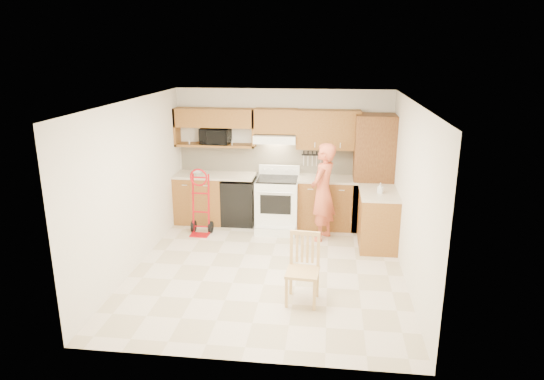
% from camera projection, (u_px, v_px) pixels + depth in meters
% --- Properties ---
extents(floor, '(4.00, 4.50, 0.02)m').
position_uv_depth(floor, '(268.00, 270.00, 7.29)').
color(floor, beige).
rests_on(floor, ground).
extents(ceiling, '(4.00, 4.50, 0.02)m').
position_uv_depth(ceiling, '(268.00, 101.00, 6.58)').
color(ceiling, white).
rests_on(ceiling, ground).
extents(wall_back, '(4.00, 0.02, 2.50)m').
position_uv_depth(wall_back, '(283.00, 156.00, 9.09)').
color(wall_back, beige).
rests_on(wall_back, ground).
extents(wall_front, '(4.00, 0.02, 2.50)m').
position_uv_depth(wall_front, '(239.00, 253.00, 4.79)').
color(wall_front, beige).
rests_on(wall_front, ground).
extents(wall_left, '(0.02, 4.50, 2.50)m').
position_uv_depth(wall_left, '(134.00, 185.00, 7.17)').
color(wall_left, beige).
rests_on(wall_left, ground).
extents(wall_right, '(0.02, 4.50, 2.50)m').
position_uv_depth(wall_right, '(411.00, 195.00, 6.71)').
color(wall_right, beige).
rests_on(wall_right, ground).
extents(backsplash, '(3.92, 0.03, 0.55)m').
position_uv_depth(backsplash, '(283.00, 159.00, 9.08)').
color(backsplash, beige).
rests_on(backsplash, wall_back).
extents(lower_cab_left, '(0.90, 0.60, 0.90)m').
position_uv_depth(lower_cab_left, '(200.00, 199.00, 9.20)').
color(lower_cab_left, brown).
rests_on(lower_cab_left, ground).
extents(dishwasher, '(0.60, 0.60, 0.85)m').
position_uv_depth(dishwasher, '(239.00, 201.00, 9.12)').
color(dishwasher, black).
rests_on(dishwasher, ground).
extents(lower_cab_right, '(1.14, 0.60, 0.90)m').
position_uv_depth(lower_cab_right, '(326.00, 203.00, 8.93)').
color(lower_cab_right, brown).
rests_on(lower_cab_right, ground).
extents(countertop_left, '(1.50, 0.63, 0.04)m').
position_uv_depth(countertop_left, '(215.00, 175.00, 9.03)').
color(countertop_left, '#C1B195').
rests_on(countertop_left, lower_cab_left).
extents(countertop_right, '(1.14, 0.63, 0.04)m').
position_uv_depth(countertop_right, '(327.00, 179.00, 8.79)').
color(countertop_right, '#C1B195').
rests_on(countertop_right, lower_cab_right).
extents(cab_return_right, '(0.60, 1.00, 0.90)m').
position_uv_depth(cab_return_right, '(378.00, 220.00, 8.06)').
color(cab_return_right, brown).
rests_on(cab_return_right, ground).
extents(countertop_return, '(0.63, 1.00, 0.04)m').
position_uv_depth(countertop_return, '(379.00, 193.00, 7.93)').
color(countertop_return, '#C1B195').
rests_on(countertop_return, cab_return_right).
extents(pantry_tall, '(0.70, 0.60, 2.10)m').
position_uv_depth(pantry_tall, '(373.00, 173.00, 8.66)').
color(pantry_tall, brown).
rests_on(pantry_tall, ground).
extents(upper_cab_left, '(1.50, 0.33, 0.34)m').
position_uv_depth(upper_cab_left, '(215.00, 118.00, 8.86)').
color(upper_cab_left, brown).
rests_on(upper_cab_left, wall_back).
extents(upper_shelf_mw, '(1.50, 0.33, 0.04)m').
position_uv_depth(upper_shelf_mw, '(216.00, 145.00, 9.01)').
color(upper_shelf_mw, brown).
rests_on(upper_shelf_mw, wall_back).
extents(upper_cab_center, '(0.76, 0.33, 0.44)m').
position_uv_depth(upper_cab_center, '(276.00, 121.00, 8.74)').
color(upper_cab_center, brown).
rests_on(upper_cab_center, wall_back).
extents(upper_cab_right, '(1.14, 0.33, 0.70)m').
position_uv_depth(upper_cab_right, '(328.00, 130.00, 8.67)').
color(upper_cab_right, brown).
rests_on(upper_cab_right, wall_back).
extents(range_hood, '(0.76, 0.46, 0.14)m').
position_uv_depth(range_hood, '(275.00, 138.00, 8.77)').
color(range_hood, white).
rests_on(range_hood, wall_back).
extents(knife_strip, '(0.40, 0.05, 0.29)m').
position_uv_depth(knife_strip, '(312.00, 158.00, 8.98)').
color(knife_strip, black).
rests_on(knife_strip, backsplash).
extents(microwave, '(0.56, 0.40, 0.30)m').
position_uv_depth(microwave, '(215.00, 136.00, 8.96)').
color(microwave, black).
rests_on(microwave, upper_shelf_mw).
extents(range, '(0.76, 1.00, 1.12)m').
position_uv_depth(range, '(277.00, 200.00, 8.78)').
color(range, white).
rests_on(range, ground).
extents(person, '(0.62, 0.73, 1.69)m').
position_uv_depth(person, '(323.00, 192.00, 8.22)').
color(person, '#CF5A3B').
rests_on(person, ground).
extents(hand_truck, '(0.44, 0.40, 1.08)m').
position_uv_depth(hand_truck, '(200.00, 205.00, 8.52)').
color(hand_truck, '#AF0B12').
rests_on(hand_truck, ground).
extents(dining_chair, '(0.45, 0.48, 0.92)m').
position_uv_depth(dining_chair, '(303.00, 270.00, 6.23)').
color(dining_chair, tan).
rests_on(dining_chair, ground).
extents(soap_bottle, '(0.10, 0.10, 0.17)m').
position_uv_depth(soap_bottle, '(380.00, 188.00, 7.83)').
color(soap_bottle, white).
rests_on(soap_bottle, countertop_return).
extents(bowl, '(0.23, 0.23, 0.05)m').
position_uv_depth(bowl, '(197.00, 172.00, 9.06)').
color(bowl, white).
rests_on(bowl, countertop_left).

